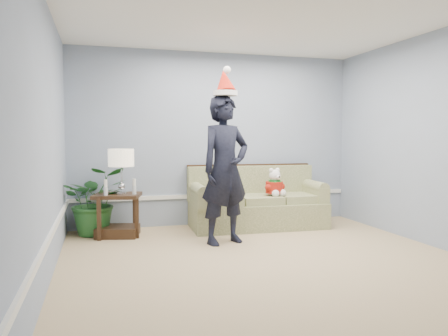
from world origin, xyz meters
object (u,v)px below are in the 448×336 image
table_lamp (121,160)px  houseplant (95,201)px  sofa (256,205)px  teddy_bear (275,186)px  man (225,170)px  side_table (118,220)px

table_lamp → houseplant: (-0.35, 0.23, -0.58)m
sofa → table_lamp: size_ratio=3.31×
sofa → table_lamp: (-2.02, -0.13, 0.73)m
houseplant → teddy_bear: size_ratio=2.27×
sofa → table_lamp: bearing=-173.9°
table_lamp → man: 1.48m
side_table → teddy_bear: 2.34m
side_table → man: bearing=-30.6°
sofa → side_table: (-2.08, -0.09, -0.10)m
man → table_lamp: bearing=130.9°
side_table → table_lamp: 0.84m
side_table → man: (1.33, -0.79, 0.73)m
sofa → houseplant: houseplant is taller
side_table → houseplant: bearing=146.9°
table_lamp → man: (1.27, -0.75, -0.11)m
sofa → man: 1.32m
sofa → teddy_bear: (0.21, -0.21, 0.31)m
man → teddy_bear: (0.97, 0.67, -0.31)m
sofa → side_table: bearing=-175.0°
side_table → table_lamp: table_lamp is taller
side_table → teddy_bear: size_ratio=1.69×
side_table → man: 1.71m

